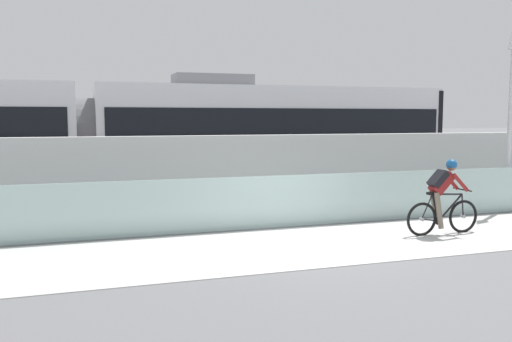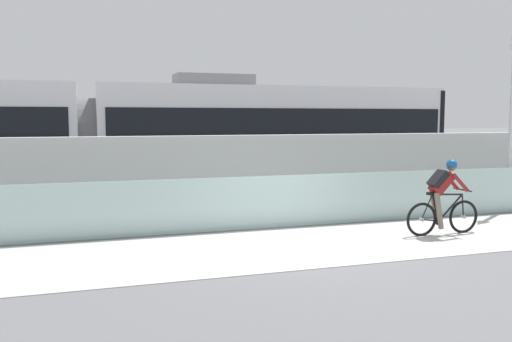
# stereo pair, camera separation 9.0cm
# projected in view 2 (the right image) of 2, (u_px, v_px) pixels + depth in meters

# --- Properties ---
(ground_plane) EXTENTS (200.00, 200.00, 0.00)m
(ground_plane) POSITION_uv_depth(u_px,v_px,m) (308.00, 245.00, 10.57)
(ground_plane) COLOR slate
(bike_path_deck) EXTENTS (32.00, 3.20, 0.01)m
(bike_path_deck) POSITION_uv_depth(u_px,v_px,m) (308.00, 245.00, 10.56)
(bike_path_deck) COLOR beige
(bike_path_deck) RESTS_ON ground
(glass_parapet) EXTENTS (32.00, 0.05, 1.18)m
(glass_parapet) POSITION_uv_depth(u_px,v_px,m) (276.00, 202.00, 12.26)
(glass_parapet) COLOR silver
(glass_parapet) RESTS_ON ground
(concrete_barrier_wall) EXTENTS (32.00, 0.36, 2.05)m
(concrete_barrier_wall) POSITION_uv_depth(u_px,v_px,m) (252.00, 175.00, 13.92)
(concrete_barrier_wall) COLOR silver
(concrete_barrier_wall) RESTS_ON ground
(tram_rail_near) EXTENTS (32.00, 0.08, 0.01)m
(tram_rail_near) POSITION_uv_depth(u_px,v_px,m) (228.00, 200.00, 16.37)
(tram_rail_near) COLOR #595654
(tram_rail_near) RESTS_ON ground
(tram_rail_far) EXTENTS (32.00, 0.08, 0.01)m
(tram_rail_far) POSITION_uv_depth(u_px,v_px,m) (217.00, 194.00, 17.73)
(tram_rail_far) COLOR #595654
(tram_rail_far) RESTS_ON ground
(tram) EXTENTS (22.56, 2.54, 3.81)m
(tram) POSITION_uv_depth(u_px,v_px,m) (87.00, 138.00, 15.64)
(tram) COLOR silver
(tram) RESTS_ON ground
(cyclist_on_bike) EXTENTS (1.77, 0.58, 1.61)m
(cyclist_on_bike) POSITION_uv_depth(u_px,v_px,m) (443.00, 198.00, 11.43)
(cyclist_on_bike) COLOR black
(cyclist_on_bike) RESTS_ON ground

